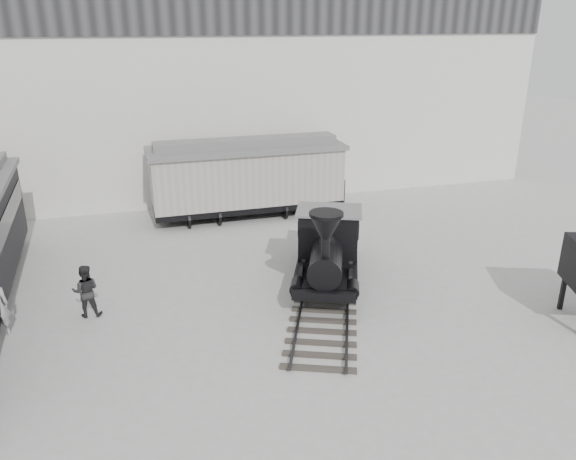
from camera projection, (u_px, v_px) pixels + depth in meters
name	position (u px, v px, depth m)	size (l,w,h in m)	color
ground	(309.00, 348.00, 15.85)	(90.00, 90.00, 0.00)	#9E9E9B
north_wall	(216.00, 88.00, 27.38)	(34.00, 2.51, 11.00)	silver
locomotive	(328.00, 252.00, 19.23)	(5.44, 9.49, 3.32)	#3B3530
boxcar	(247.00, 176.00, 25.90)	(8.99, 2.89, 3.67)	black
visitor_b	(86.00, 291.00, 17.30)	(0.83, 0.64, 1.70)	#262627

